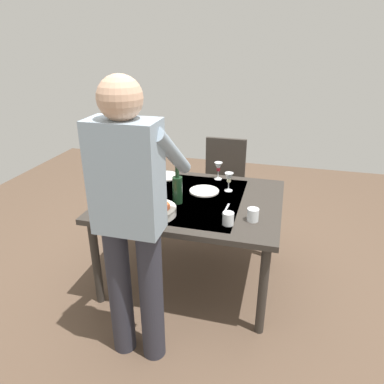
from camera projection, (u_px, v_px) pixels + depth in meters
ground_plane at (192, 276)px, 2.98m from camera, size 6.00×6.00×0.00m
dining_table at (192, 206)px, 2.71m from camera, size 1.33×1.06×0.72m
chair_near at (223, 179)px, 3.55m from camera, size 0.40×0.40×0.91m
person_server at (131, 214)px, 1.92m from camera, size 0.42×0.61×1.69m
wine_bottle at (177, 189)px, 2.57m from camera, size 0.07×0.07×0.30m
wine_glass_left at (218, 168)px, 2.99m from camera, size 0.07×0.07×0.15m
wine_glass_right at (229, 179)px, 2.77m from camera, size 0.07×0.07×0.15m
water_cup_near_left at (253, 215)px, 2.34m from camera, size 0.08×0.08×0.09m
water_cup_near_right at (228, 219)px, 2.29m from camera, size 0.07×0.07×0.09m
water_cup_far_left at (148, 178)px, 2.93m from camera, size 0.07×0.07×0.10m
water_cup_far_right at (140, 173)px, 3.02m from camera, size 0.08×0.08×0.10m
serving_bowl_pasta at (154, 210)px, 2.42m from camera, size 0.30×0.30×0.07m
dinner_plate_near at (204, 191)px, 2.79m from camera, size 0.23×0.23×0.01m
dinner_plate_far at (165, 176)px, 3.09m from camera, size 0.23×0.23×0.01m
table_knife at (123, 196)px, 2.71m from camera, size 0.06×0.20×0.00m
table_fork at (226, 209)px, 2.51m from camera, size 0.02×0.18×0.00m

